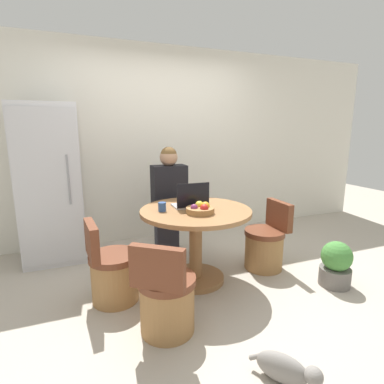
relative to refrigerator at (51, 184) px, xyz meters
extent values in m
plane|color=#B2A899|center=(1.40, -1.22, -0.89)|extent=(12.00, 12.00, 0.00)
cube|color=silver|center=(1.40, 0.36, 0.41)|extent=(7.00, 0.06, 2.60)
cube|color=silver|center=(0.00, 0.01, 0.00)|extent=(0.66, 0.61, 1.79)
cube|color=silver|center=(0.00, -0.30, 0.00)|extent=(0.64, 0.01, 1.68)
cylinder|color=gray|center=(0.20, -0.32, 0.09)|extent=(0.02, 0.02, 0.54)
cylinder|color=olive|center=(1.34, -1.11, -0.87)|extent=(0.58, 0.58, 0.05)
cylinder|color=olive|center=(1.34, -1.11, -0.51)|extent=(0.13, 0.13, 0.66)
cylinder|color=olive|center=(1.34, -1.11, -0.16)|extent=(1.08, 1.08, 0.04)
cylinder|color=#9E7042|center=(2.14, -1.11, -0.70)|extent=(0.41, 0.41, 0.38)
cylinder|color=brown|center=(2.14, -1.11, -0.48)|extent=(0.43, 0.43, 0.06)
cube|color=brown|center=(2.32, -1.12, -0.30)|extent=(0.07, 0.39, 0.30)
cylinder|color=#9E7042|center=(0.85, -1.75, -0.70)|extent=(0.41, 0.41, 0.38)
cylinder|color=brown|center=(0.85, -1.75, -0.48)|extent=(0.43, 0.43, 0.06)
cube|color=brown|center=(0.75, -1.89, -0.30)|extent=(0.35, 0.29, 0.30)
cylinder|color=#9E7042|center=(0.54, -1.18, -0.70)|extent=(0.41, 0.41, 0.38)
cylinder|color=brown|center=(0.54, -1.18, -0.48)|extent=(0.43, 0.43, 0.06)
cube|color=brown|center=(0.36, -1.19, -0.30)|extent=(0.10, 0.40, 0.30)
cube|color=#2D2D38|center=(1.29, -0.25, -0.67)|extent=(0.28, 0.16, 0.44)
cube|color=#2D2D38|center=(1.29, -0.31, -0.38)|extent=(0.32, 0.36, 0.14)
cube|color=black|center=(1.29, -0.39, -0.05)|extent=(0.40, 0.22, 0.52)
sphere|color=tan|center=(1.29, -0.39, 0.30)|extent=(0.21, 0.21, 0.21)
sphere|color=brown|center=(1.29, -0.39, 0.32)|extent=(0.19, 0.19, 0.19)
cube|color=#B7B7BC|center=(1.32, -0.98, -0.14)|extent=(0.33, 0.21, 0.02)
cube|color=black|center=(1.32, -1.08, -0.01)|extent=(0.33, 0.01, 0.23)
cylinder|color=olive|center=(1.32, -1.26, -0.12)|extent=(0.26, 0.26, 0.05)
sphere|color=orange|center=(1.38, -1.25, -0.08)|extent=(0.08, 0.08, 0.08)
sphere|color=gold|center=(1.34, -1.20, -0.08)|extent=(0.08, 0.08, 0.08)
sphere|color=#7A2D5B|center=(1.26, -1.26, -0.09)|extent=(0.07, 0.07, 0.07)
sphere|color=red|center=(1.34, -1.32, -0.08)|extent=(0.08, 0.08, 0.08)
cylinder|color=#2D4C84|center=(1.01, -1.06, -0.10)|extent=(0.07, 0.07, 0.09)
ellipsoid|color=gray|center=(1.36, -2.46, -0.80)|extent=(0.29, 0.33, 0.18)
sphere|color=gray|center=(1.47, -2.60, -0.77)|extent=(0.11, 0.11, 0.11)
cylinder|color=gray|center=(1.27, -2.34, -0.78)|extent=(0.11, 0.13, 0.11)
cylinder|color=slate|center=(2.58, -1.69, -0.80)|extent=(0.30, 0.30, 0.18)
sphere|color=#47893D|center=(2.58, -1.69, -0.59)|extent=(0.29, 0.29, 0.29)
camera|label=1|loc=(0.29, -3.71, 0.61)|focal=28.00mm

